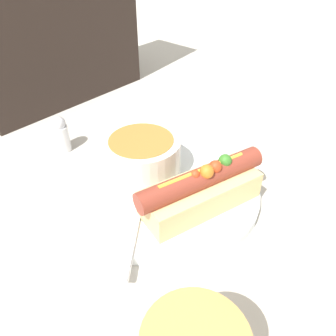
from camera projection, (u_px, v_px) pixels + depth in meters
The scene contains 6 objects.
ground_plane at pixel (168, 194), 0.47m from camera, with size 4.00×4.00×0.00m, color #BCB7AD.
dinner_plate at pixel (168, 190), 0.46m from camera, with size 0.25×0.25×0.01m.
hot_dog at pixel (199, 190), 0.41m from camera, with size 0.18×0.10×0.07m.
soup_bowl at pixel (142, 155), 0.46m from camera, with size 0.11×0.11×0.06m.
spoon at pixel (143, 194), 0.44m from camera, with size 0.15×0.12×0.01m.
salt_shaker at pixel (60, 134), 0.54m from camera, with size 0.03×0.03×0.06m.
Camera 1 is at (-0.26, -0.23, 0.31)m, focal length 35.00 mm.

